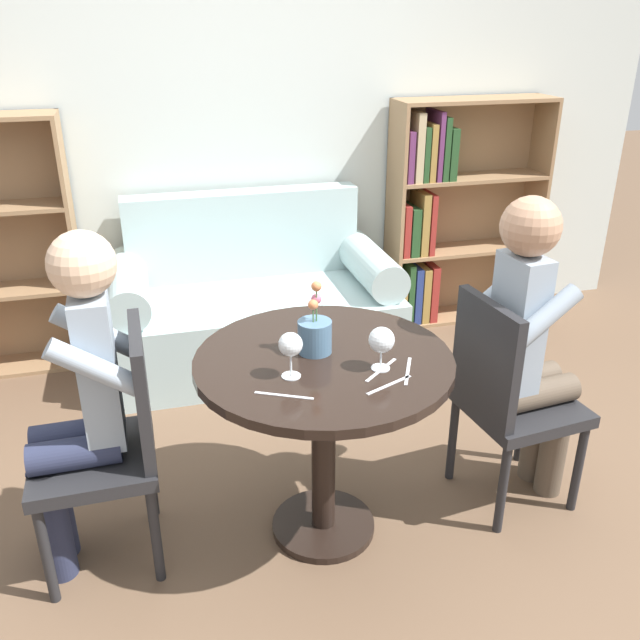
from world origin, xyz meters
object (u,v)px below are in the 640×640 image
at_px(chair_left, 113,440).
at_px(wine_glass_right, 382,341).
at_px(person_left, 79,398).
at_px(wine_glass_left, 291,346).
at_px(couch, 254,308).
at_px(chair_right, 507,394).
at_px(person_right, 530,345).
at_px(flower_vase, 315,334).
at_px(bookshelf_right, 444,216).

height_order(chair_left, wine_glass_right, wine_glass_right).
relative_size(chair_left, person_left, 0.72).
bearing_deg(person_left, chair_left, 90.46).
xyz_separation_m(person_left, wine_glass_left, (0.69, -0.18, 0.19)).
xyz_separation_m(couch, chair_right, (0.74, -1.50, 0.18)).
distance_m(person_left, person_right, 1.65).
height_order(wine_glass_right, flower_vase, flower_vase).
bearing_deg(chair_right, wine_glass_left, 90.41).
bearing_deg(bookshelf_right, chair_right, -106.65).
relative_size(couch, flower_vase, 5.90).
xyz_separation_m(bookshelf_right, wine_glass_right, (-1.11, -1.90, 0.17)).
distance_m(couch, person_right, 1.74).
relative_size(chair_left, wine_glass_right, 5.96).
relative_size(couch, person_right, 1.23).
height_order(bookshelf_right, wine_glass_right, bookshelf_right).
bearing_deg(person_right, wine_glass_left, 90.76).
bearing_deg(couch, wine_glass_left, -94.97).
relative_size(couch, bookshelf_right, 1.12).
xyz_separation_m(wine_glass_left, wine_glass_right, (0.30, -0.03, -0.01)).
xyz_separation_m(chair_right, flower_vase, (-0.76, 0.05, 0.33)).
bearing_deg(person_right, wine_glass_right, 96.00).
distance_m(person_right, wine_glass_left, 0.99).
bearing_deg(bookshelf_right, flower_vase, -126.81).
bearing_deg(person_left, person_right, 87.14).
relative_size(couch, chair_left, 1.74).
relative_size(couch, person_left, 1.25).
bearing_deg(chair_right, person_right, -85.66).
xyz_separation_m(person_left, wine_glass_right, (0.99, -0.21, 0.18)).
bearing_deg(wine_glass_right, wine_glass_left, 175.19).
bearing_deg(chair_right, chair_left, 80.69).
relative_size(bookshelf_right, chair_left, 1.54).
height_order(chair_right, flower_vase, flower_vase).
bearing_deg(wine_glass_right, chair_left, 167.02).
bearing_deg(wine_glass_left, person_left, 165.25).
height_order(bookshelf_right, person_left, bookshelf_right).
height_order(bookshelf_right, wine_glass_left, bookshelf_right).
height_order(wine_glass_left, wine_glass_right, wine_glass_left).
height_order(wine_glass_left, flower_vase, flower_vase).
relative_size(person_right, wine_glass_left, 8.08).
bearing_deg(chair_left, person_right, 86.95).
bearing_deg(person_right, couch, 22.78).
bearing_deg(wine_glass_left, couch, 85.03).
bearing_deg(couch, chair_right, -63.81).
bearing_deg(flower_vase, wine_glass_right, -44.56).
xyz_separation_m(person_left, person_right, (1.65, -0.06, 0.02)).
distance_m(chair_left, person_right, 1.57).
bearing_deg(person_left, couch, 149.23).
distance_m(chair_right, wine_glass_left, 0.96).
distance_m(chair_right, person_right, 0.21).
bearing_deg(bookshelf_right, chair_left, -139.88).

